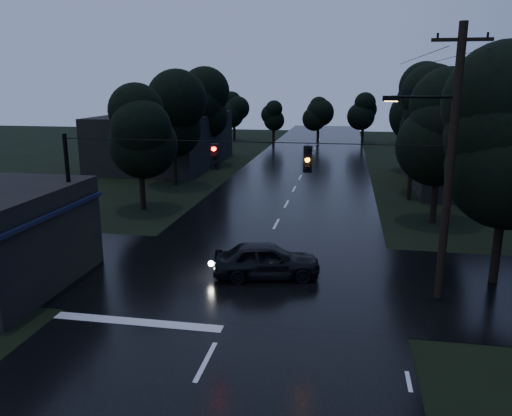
% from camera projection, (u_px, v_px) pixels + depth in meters
% --- Properties ---
extents(main_road, '(12.00, 120.00, 0.02)m').
position_uv_depth(main_road, '(294.00, 189.00, 38.53)').
color(main_road, black).
rests_on(main_road, ground).
extents(cross_street, '(60.00, 9.00, 0.02)m').
position_uv_depth(cross_street, '(250.00, 275.00, 21.34)').
color(cross_street, black).
rests_on(cross_street, ground).
extents(building_far_right, '(10.00, 14.00, 4.40)m').
position_uv_depth(building_far_right, '(476.00, 158.00, 39.41)').
color(building_far_right, black).
rests_on(building_far_right, ground).
extents(building_far_left, '(10.00, 16.00, 5.00)m').
position_uv_depth(building_far_left, '(166.00, 140.00, 49.87)').
color(building_far_left, black).
rests_on(building_far_left, ground).
extents(utility_pole_main, '(3.50, 0.30, 10.00)m').
position_uv_depth(utility_pole_main, '(448.00, 161.00, 17.84)').
color(utility_pole_main, black).
rests_on(utility_pole_main, ground).
extents(utility_pole_far, '(2.00, 0.30, 7.50)m').
position_uv_depth(utility_pole_far, '(412.00, 145.00, 34.25)').
color(utility_pole_far, black).
rests_on(utility_pole_far, ground).
extents(anchor_pole_left, '(0.18, 0.18, 6.00)m').
position_uv_depth(anchor_pole_left, '(71.00, 205.00, 20.95)').
color(anchor_pole_left, black).
rests_on(anchor_pole_left, ground).
extents(span_signals, '(15.00, 0.37, 1.12)m').
position_uv_depth(span_signals, '(259.00, 157.00, 19.01)').
color(span_signals, black).
rests_on(span_signals, ground).
extents(tree_corner_near, '(4.48, 4.48, 9.44)m').
position_uv_depth(tree_corner_near, '(511.00, 136.00, 19.12)').
color(tree_corner_near, black).
rests_on(tree_corner_near, ground).
extents(tree_left_a, '(3.92, 3.92, 8.26)m').
position_uv_depth(tree_left_a, '(139.00, 128.00, 31.16)').
color(tree_left_a, black).
rests_on(tree_left_a, ground).
extents(tree_left_b, '(4.20, 4.20, 8.85)m').
position_uv_depth(tree_left_b, '(173.00, 114.00, 38.81)').
color(tree_left_b, black).
rests_on(tree_left_b, ground).
extents(tree_left_c, '(4.48, 4.48, 9.44)m').
position_uv_depth(tree_left_c, '(201.00, 104.00, 48.37)').
color(tree_left_c, black).
rests_on(tree_left_c, ground).
extents(tree_right_a, '(4.20, 4.20, 8.85)m').
position_uv_depth(tree_right_a, '(441.00, 126.00, 27.98)').
color(tree_right_a, black).
rests_on(tree_right_a, ground).
extents(tree_right_b, '(4.48, 4.48, 9.44)m').
position_uv_depth(tree_right_b, '(430.00, 112.00, 35.42)').
color(tree_right_b, black).
rests_on(tree_right_b, ground).
extents(tree_right_c, '(4.76, 4.76, 10.03)m').
position_uv_depth(tree_right_c, '(420.00, 102.00, 44.77)').
color(tree_right_c, black).
rests_on(tree_right_c, ground).
extents(car, '(4.77, 2.75, 1.53)m').
position_uv_depth(car, '(266.00, 260.00, 20.93)').
color(car, black).
rests_on(car, ground).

